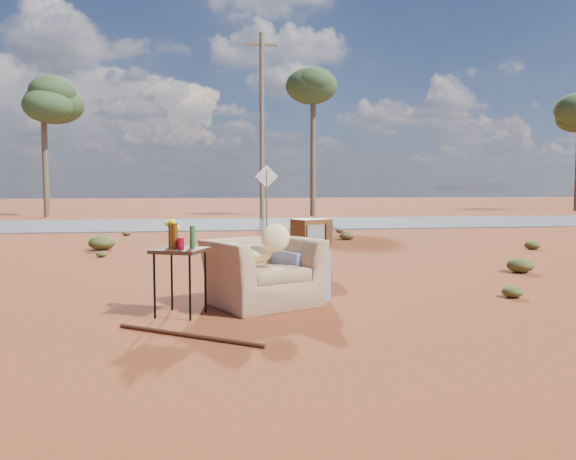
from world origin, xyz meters
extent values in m
plane|color=maroon|center=(0.00, 0.00, 0.00)|extent=(140.00, 140.00, 0.00)
cube|color=#565659|center=(0.00, 15.00, 0.02)|extent=(140.00, 7.00, 0.04)
imported|color=#9B7754|center=(-0.09, -0.08, 0.54)|extent=(1.45, 1.24, 1.08)
ellipsoid|color=#F3DF94|center=(-0.16, -0.05, 0.63)|extent=(0.39, 0.39, 0.23)
ellipsoid|color=#F3DF94|center=(0.05, -0.25, 0.83)|extent=(0.34, 0.17, 0.34)
cube|color=navy|center=(0.39, 0.26, 0.31)|extent=(0.80, 0.94, 0.63)
cube|color=black|center=(1.02, 2.34, 0.45)|extent=(0.61, 0.55, 0.03)
cylinder|color=black|center=(0.89, 2.09, 0.23)|extent=(0.03, 0.03, 0.45)
cylinder|color=black|center=(1.31, 2.27, 0.23)|extent=(0.03, 0.03, 0.45)
cylinder|color=black|center=(0.74, 2.41, 0.23)|extent=(0.03, 0.03, 0.45)
cylinder|color=black|center=(1.16, 2.60, 0.23)|extent=(0.03, 0.03, 0.45)
cube|color=brown|center=(1.02, 2.34, 0.69)|extent=(0.69, 0.63, 0.44)
cube|color=slate|center=(1.05, 2.10, 0.69)|extent=(0.32, 0.15, 0.27)
cube|color=#472D19|center=(1.29, 2.21, 0.69)|extent=(0.12, 0.07, 0.31)
cube|color=#392014|center=(-1.06, -0.49, 0.73)|extent=(0.69, 0.69, 0.04)
cylinder|color=black|center=(-1.33, -0.60, 0.37)|extent=(0.03, 0.03, 0.73)
cylinder|color=black|center=(-0.95, -0.77, 0.37)|extent=(0.03, 0.03, 0.73)
cylinder|color=black|center=(-1.16, -0.21, 0.37)|extent=(0.03, 0.03, 0.73)
cylinder|color=black|center=(-0.78, -0.38, 0.37)|extent=(0.03, 0.03, 0.73)
cylinder|color=#4B280C|center=(-1.15, -0.39, 0.89)|extent=(0.07, 0.07, 0.27)
cylinder|color=#4B280C|center=(-1.11, -0.56, 0.90)|extent=(0.07, 0.07, 0.29)
cylinder|color=#255729|center=(-0.92, -0.44, 0.88)|extent=(0.06, 0.06, 0.25)
cylinder|color=#A80D24|center=(-1.04, -0.61, 0.82)|extent=(0.07, 0.07, 0.14)
cylinder|color=silver|center=(-1.14, -0.28, 0.82)|extent=(0.08, 0.08, 0.15)
ellipsoid|color=#FEFF1A|center=(-1.14, -0.28, 0.99)|extent=(0.17, 0.17, 0.13)
cylinder|color=#471D13|center=(-0.96, -1.45, 0.02)|extent=(1.38, 1.02, 0.04)
cylinder|color=brown|center=(1.50, 12.00, 1.00)|extent=(0.06, 0.06, 2.00)
cube|color=silver|center=(1.50, 12.00, 1.80)|extent=(0.78, 0.04, 0.78)
cylinder|color=brown|center=(-8.00, 22.00, 3.00)|extent=(0.28, 0.28, 6.00)
ellipsoid|color=#3D592D|center=(-8.00, 22.00, 5.50)|extent=(3.20, 3.20, 2.20)
cylinder|color=brown|center=(5.00, 21.00, 3.50)|extent=(0.28, 0.28, 7.00)
ellipsoid|color=#3D592D|center=(5.00, 21.00, 6.50)|extent=(3.20, 3.20, 2.20)
cylinder|color=brown|center=(2.00, 17.50, 4.00)|extent=(0.20, 0.20, 8.00)
cube|color=brown|center=(2.00, 17.50, 7.50)|extent=(1.40, 0.10, 0.10)
ellipsoid|color=#4C5224|center=(4.50, 1.80, 0.12)|extent=(0.44, 0.44, 0.24)
ellipsoid|color=#4C5224|center=(-3.00, 6.50, 0.17)|extent=(0.60, 0.60, 0.33)
ellipsoid|color=#4C5224|center=(6.80, 5.00, 0.10)|extent=(0.36, 0.36, 0.20)
ellipsoid|color=#4C5224|center=(3.20, 8.00, 0.11)|extent=(0.40, 0.40, 0.22)
ellipsoid|color=#4C5224|center=(-1.50, 9.50, 0.08)|extent=(0.30, 0.30, 0.17)
camera|label=1|loc=(-0.89, -6.79, 1.43)|focal=35.00mm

